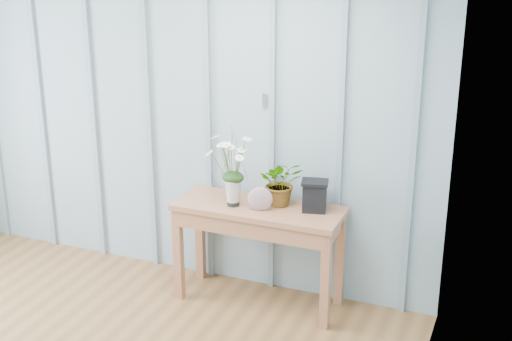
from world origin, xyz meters
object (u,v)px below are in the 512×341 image
at_px(sideboard, 259,221).
at_px(daisy_vase, 233,159).
at_px(carved_box, 315,196).
at_px(felt_disc_vessel, 260,199).

relative_size(sideboard, daisy_vase, 2.20).
bearing_deg(sideboard, carved_box, 8.64).
distance_m(sideboard, daisy_vase, 0.49).
bearing_deg(carved_box, felt_disc_vessel, -158.62).
bearing_deg(daisy_vase, felt_disc_vessel, -5.55).
bearing_deg(felt_disc_vessel, sideboard, 101.21).
distance_m(daisy_vase, carved_box, 0.61).
bearing_deg(daisy_vase, carved_box, 11.68).
bearing_deg(carved_box, daisy_vase, -168.32).
xyz_separation_m(sideboard, daisy_vase, (-0.17, -0.06, 0.46)).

